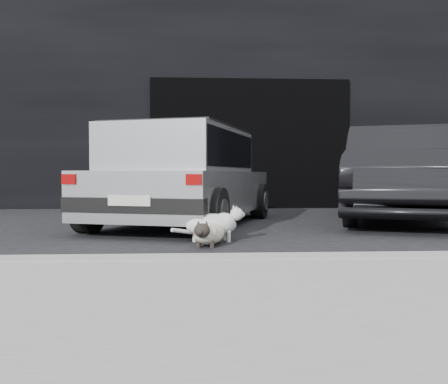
{
  "coord_description": "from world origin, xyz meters",
  "views": [
    {
      "loc": [
        -0.11,
        -6.02,
        0.68
      ],
      "look_at": [
        0.2,
        -0.76,
        0.5
      ],
      "focal_mm": 40.0,
      "sensor_mm": 36.0,
      "label": 1
    }
  ],
  "objects": [
    {
      "name": "cat_white",
      "position": [
        0.09,
        -0.99,
        0.18
      ],
      "size": [
        0.75,
        0.42,
        0.37
      ],
      "rotation": [
        0.0,
        0.0,
        -1.26
      ],
      "color": "silver",
      "rests_on": "ground"
    },
    {
      "name": "garage_opening",
      "position": [
        1.0,
        3.99,
        1.3
      ],
      "size": [
        4.0,
        0.1,
        2.6
      ],
      "primitive_type": "cube",
      "color": "black",
      "rests_on": "ground"
    },
    {
      "name": "silver_hatchback",
      "position": [
        -0.25,
        0.7,
        0.71
      ],
      "size": [
        2.62,
        3.87,
        1.31
      ],
      "rotation": [
        0.0,
        0.0,
        -0.32
      ],
      "color": "silver",
      "rests_on": "ground"
    },
    {
      "name": "cat_siamese",
      "position": [
        0.02,
        -1.3,
        0.12
      ],
      "size": [
        0.4,
        0.76,
        0.27
      ],
      "rotation": [
        0.0,
        0.0,
        2.85
      ],
      "color": "beige",
      "rests_on": "ground"
    },
    {
      "name": "curb",
      "position": [
        1.0,
        -2.6,
        0.06
      ],
      "size": [
        18.0,
        0.25,
        0.12
      ],
      "primitive_type": "cube",
      "color": "gray",
      "rests_on": "ground"
    },
    {
      "name": "second_car",
      "position": [
        2.96,
        1.26,
        0.71
      ],
      "size": [
        2.92,
        4.58,
        1.43
      ],
      "primitive_type": "imported",
      "rotation": [
        0.0,
        0.0,
        -0.36
      ],
      "color": "black",
      "rests_on": "ground"
    },
    {
      "name": "sidewalk",
      "position": [
        1.0,
        -3.8,
        0.06
      ],
      "size": [
        18.0,
        2.2,
        0.11
      ],
      "primitive_type": "cube",
      "color": "gray",
      "rests_on": "ground"
    },
    {
      "name": "ground",
      "position": [
        0.0,
        0.0,
        0.0
      ],
      "size": [
        80.0,
        80.0,
        0.0
      ],
      "primitive_type": "plane",
      "color": "black",
      "rests_on": "ground"
    },
    {
      "name": "building_facade",
      "position": [
        1.0,
        6.0,
        2.5
      ],
      "size": [
        34.0,
        4.0,
        5.0
      ],
      "primitive_type": "cube",
      "color": "black",
      "rests_on": "ground"
    }
  ]
}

